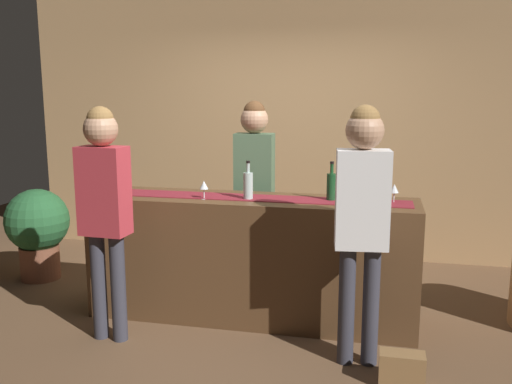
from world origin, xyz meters
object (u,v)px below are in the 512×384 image
at_px(wine_bottle_green, 331,186).
at_px(wine_glass_mid_counter, 204,186).
at_px(wine_bottle_amber, 126,177).
at_px(wine_glass_near_customer, 394,189).
at_px(customer_browsing, 104,198).
at_px(handbag, 402,370).
at_px(wine_bottle_clear, 248,185).
at_px(potted_plant_tall, 38,227).
at_px(customer_sipping, 362,207).
at_px(bartender, 254,175).

height_order(wine_bottle_green, wine_glass_mid_counter, wine_bottle_green).
bearing_deg(wine_bottle_amber, wine_glass_near_customer, -1.01).
xyz_separation_m(wine_bottle_green, customer_browsing, (-1.56, -0.67, -0.04)).
bearing_deg(handbag, wine_bottle_clear, 146.00).
relative_size(wine_bottle_green, wine_glass_mid_counter, 2.10).
bearing_deg(wine_bottle_clear, potted_plant_tall, 166.89).
bearing_deg(customer_sipping, wine_bottle_green, 104.66).
height_order(wine_bottle_clear, customer_sipping, customer_sipping).
bearing_deg(potted_plant_tall, wine_glass_mid_counter, -16.98).
distance_m(wine_bottle_clear, handbag, 1.73).
height_order(wine_bottle_green, handbag, wine_bottle_green).
height_order(wine_glass_mid_counter, potted_plant_tall, wine_glass_mid_counter).
xyz_separation_m(wine_bottle_green, bartender, (-0.73, 0.54, -0.02)).
bearing_deg(wine_glass_near_customer, customer_browsing, -161.57).
height_order(bartender, customer_sipping, same).
height_order(bartender, potted_plant_tall, bartender).
relative_size(customer_browsing, potted_plant_tall, 1.93).
bearing_deg(customer_sipping, wine_bottle_amber, 153.90).
relative_size(wine_bottle_amber, wine_glass_near_customer, 2.10).
bearing_deg(customer_sipping, wine_glass_mid_counter, 151.49).
bearing_deg(potted_plant_tall, handbag, -21.05).
xyz_separation_m(wine_glass_mid_counter, bartender, (0.24, 0.70, -0.01)).
bearing_deg(wine_glass_mid_counter, wine_glass_near_customer, 6.54).
xyz_separation_m(customer_sipping, handbag, (0.28, -0.25, -0.97)).
relative_size(wine_glass_near_customer, bartender, 0.08).
bearing_deg(handbag, wine_bottle_green, 121.19).
xyz_separation_m(potted_plant_tall, handbag, (3.41, -1.31, -0.41)).
xyz_separation_m(bartender, handbag, (1.27, -1.43, -0.97)).
bearing_deg(wine_bottle_green, customer_sipping, -68.47).
relative_size(wine_glass_mid_counter, potted_plant_tall, 0.16).
bearing_deg(wine_glass_near_customer, wine_bottle_green, -178.98).
bearing_deg(wine_bottle_green, bartender, 143.56).
distance_m(wine_bottle_clear, bartender, 0.65).
distance_m(wine_glass_mid_counter, potted_plant_tall, 2.06).
relative_size(wine_bottle_clear, wine_glass_near_customer, 2.10).
bearing_deg(wine_glass_near_customer, handbag, -85.53).
xyz_separation_m(bartender, customer_sipping, (0.98, -1.18, -0.00)).
relative_size(wine_bottle_amber, wine_glass_mid_counter, 2.10).
xyz_separation_m(wine_bottle_clear, customer_browsing, (-0.92, -0.57, -0.04)).
bearing_deg(customer_sipping, wine_bottle_clear, 141.58).
bearing_deg(wine_bottle_clear, wine_glass_mid_counter, -170.35).
xyz_separation_m(customer_browsing, handbag, (2.09, -0.22, -0.96)).
relative_size(wine_bottle_amber, wine_bottle_clear, 1.00).
xyz_separation_m(bartender, customer_browsing, (-0.83, -1.21, -0.01)).
bearing_deg(wine_bottle_green, wine_bottle_amber, 178.44).
bearing_deg(wine_bottle_green, customer_browsing, -156.81).
height_order(wine_bottle_green, customer_browsing, customer_browsing).
distance_m(wine_bottle_green, customer_sipping, 0.69).
height_order(wine_bottle_green, wine_bottle_amber, same).
relative_size(wine_bottle_green, bartender, 0.17).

